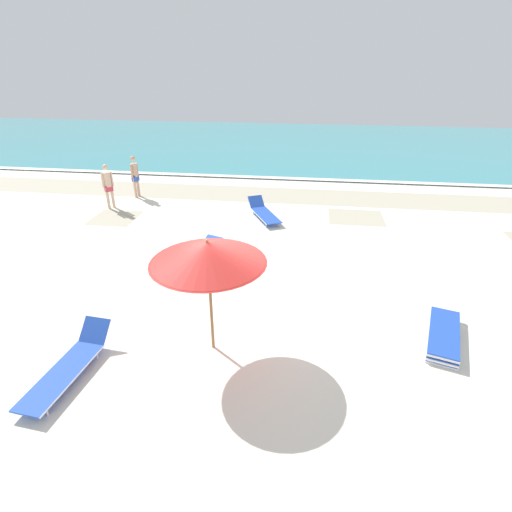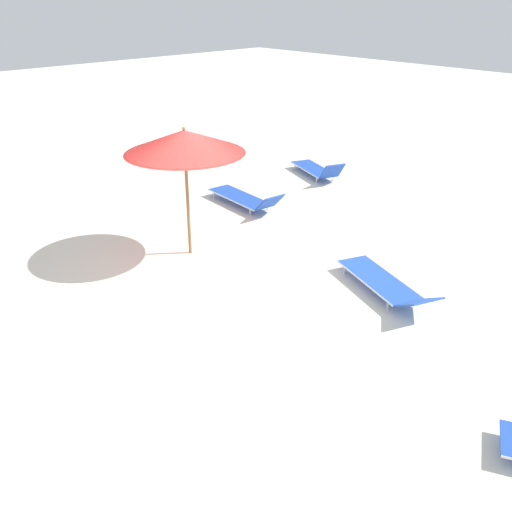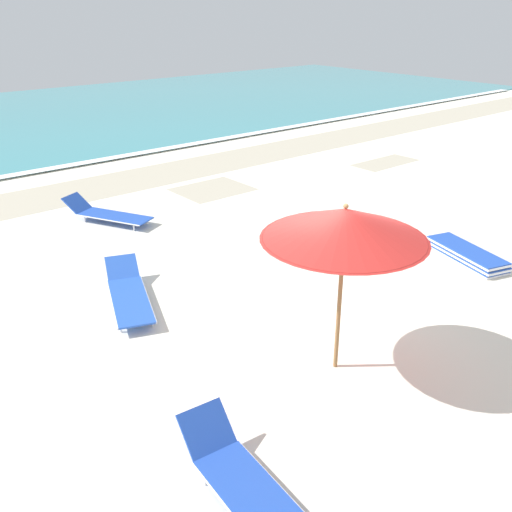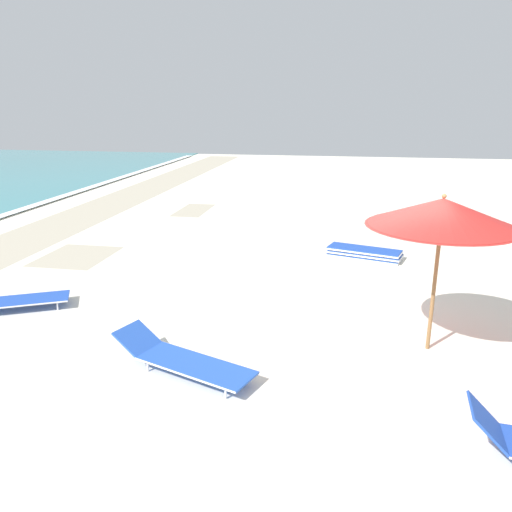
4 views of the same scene
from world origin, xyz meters
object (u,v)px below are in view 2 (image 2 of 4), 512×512
at_px(sun_lounger_near_water_right, 317,169).
at_px(sun_lounger_near_water_left, 246,198).
at_px(beach_umbrella, 184,142).
at_px(sun_lounger_beside_umbrella, 386,284).

bearing_deg(sun_lounger_near_water_right, sun_lounger_near_water_left, 27.70).
distance_m(beach_umbrella, sun_lounger_near_water_right, 6.08).
xyz_separation_m(beach_umbrella, sun_lounger_near_water_left, (-2.54, -1.16, -2.00)).
bearing_deg(sun_lounger_near_water_left, sun_lounger_beside_umbrella, 82.06).
xyz_separation_m(beach_umbrella, sun_lounger_near_water_right, (-5.53, -1.53, -1.99)).
xyz_separation_m(sun_lounger_beside_umbrella, sun_lounger_near_water_right, (-4.14, -5.14, 0.02)).
relative_size(sun_lounger_near_water_left, sun_lounger_near_water_right, 1.09).
distance_m(beach_umbrella, sun_lounger_near_water_left, 3.43).
bearing_deg(sun_lounger_beside_umbrella, sun_lounger_near_water_left, -82.53).
xyz_separation_m(beach_umbrella, sun_lounger_beside_umbrella, (-1.40, 3.62, -2.01)).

